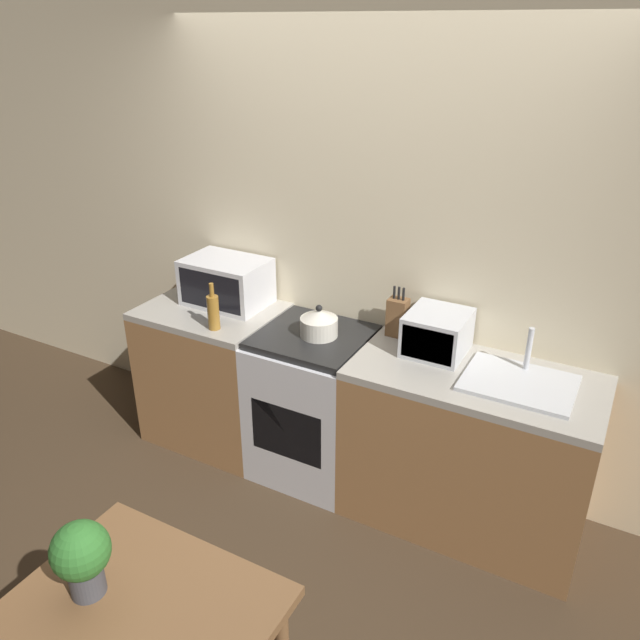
{
  "coord_description": "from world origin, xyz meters",
  "views": [
    {
      "loc": [
        1.3,
        -1.84,
        2.45
      ],
      "look_at": [
        -0.11,
        0.74,
        1.05
      ],
      "focal_mm": 35.0,
      "sensor_mm": 36.0,
      "label": 1
    }
  ],
  "objects_px": {
    "stove_range": "(313,403)",
    "kettle": "(319,323)",
    "dining_table": "(143,632)",
    "bottle": "(213,311)",
    "toaster_oven": "(437,333)",
    "microwave": "(226,282)"
  },
  "relations": [
    {
      "from": "stove_range",
      "to": "kettle",
      "type": "distance_m",
      "value": 0.53
    },
    {
      "from": "stove_range",
      "to": "dining_table",
      "type": "relative_size",
      "value": 1.06
    },
    {
      "from": "bottle",
      "to": "toaster_oven",
      "type": "distance_m",
      "value": 1.22
    },
    {
      "from": "stove_range",
      "to": "bottle",
      "type": "bearing_deg",
      "value": -158.58
    },
    {
      "from": "kettle",
      "to": "toaster_oven",
      "type": "bearing_deg",
      "value": 11.41
    },
    {
      "from": "kettle",
      "to": "microwave",
      "type": "distance_m",
      "value": 0.71
    },
    {
      "from": "stove_range",
      "to": "toaster_oven",
      "type": "height_order",
      "value": "toaster_oven"
    },
    {
      "from": "toaster_oven",
      "to": "dining_table",
      "type": "xyz_separation_m",
      "value": [
        -0.34,
        -1.85,
        -0.37
      ]
    },
    {
      "from": "kettle",
      "to": "bottle",
      "type": "height_order",
      "value": "bottle"
    },
    {
      "from": "kettle",
      "to": "dining_table",
      "type": "height_order",
      "value": "kettle"
    },
    {
      "from": "kettle",
      "to": "bottle",
      "type": "relative_size",
      "value": 0.76
    },
    {
      "from": "toaster_oven",
      "to": "dining_table",
      "type": "height_order",
      "value": "toaster_oven"
    },
    {
      "from": "stove_range",
      "to": "dining_table",
      "type": "xyz_separation_m",
      "value": [
        0.32,
        -1.72,
        0.2
      ]
    },
    {
      "from": "stove_range",
      "to": "kettle",
      "type": "xyz_separation_m",
      "value": [
        0.04,
        0.0,
        0.53
      ]
    },
    {
      "from": "stove_range",
      "to": "bottle",
      "type": "xyz_separation_m",
      "value": [
        -0.52,
        -0.2,
        0.56
      ]
    },
    {
      "from": "microwave",
      "to": "bottle",
      "type": "height_order",
      "value": "microwave"
    },
    {
      "from": "bottle",
      "to": "dining_table",
      "type": "height_order",
      "value": "bottle"
    },
    {
      "from": "stove_range",
      "to": "toaster_oven",
      "type": "bearing_deg",
      "value": 11.01
    },
    {
      "from": "microwave",
      "to": "bottle",
      "type": "xyz_separation_m",
      "value": [
        0.15,
        -0.32,
        -0.03
      ]
    },
    {
      "from": "bottle",
      "to": "toaster_oven",
      "type": "bearing_deg",
      "value": 15.73
    },
    {
      "from": "toaster_oven",
      "to": "dining_table",
      "type": "distance_m",
      "value": 1.91
    },
    {
      "from": "stove_range",
      "to": "toaster_oven",
      "type": "xyz_separation_m",
      "value": [
        0.66,
        0.13,
        0.56
      ]
    }
  ]
}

